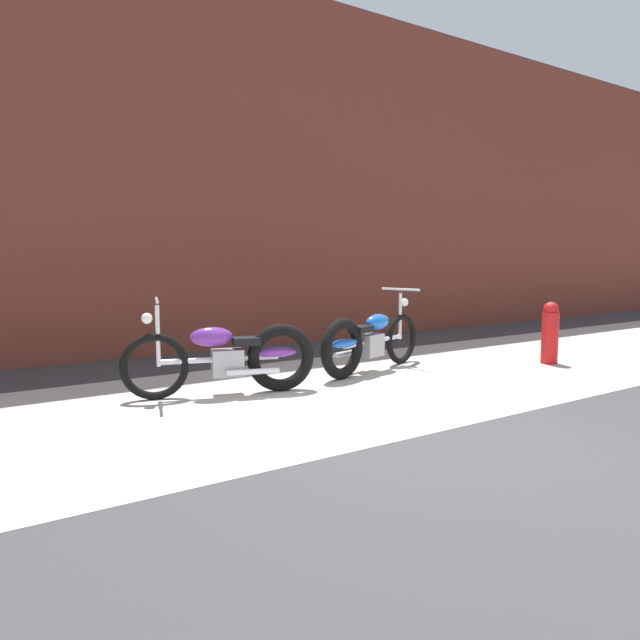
# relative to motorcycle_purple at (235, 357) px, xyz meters

# --- Properties ---
(ground_plane) EXTENTS (80.00, 80.00, 0.00)m
(ground_plane) POSITION_rel_motorcycle_purple_xyz_m (0.74, -2.13, -0.40)
(ground_plane) COLOR #38383A
(sidewalk_slab) EXTENTS (36.00, 3.50, 0.01)m
(sidewalk_slab) POSITION_rel_motorcycle_purple_xyz_m (0.74, -0.38, -0.40)
(sidewalk_slab) COLOR #B2ADA3
(sidewalk_slab) RESTS_ON ground
(brick_building_wall) EXTENTS (36.00, 0.50, 5.68)m
(brick_building_wall) POSITION_rel_motorcycle_purple_xyz_m (0.74, 3.07, 2.44)
(brick_building_wall) COLOR brown
(brick_building_wall) RESTS_ON ground
(motorcycle_purple) EXTENTS (1.95, 0.80, 1.03)m
(motorcycle_purple) POSITION_rel_motorcycle_purple_xyz_m (0.00, 0.00, 0.00)
(motorcycle_purple) COLOR black
(motorcycle_purple) RESTS_ON ground
(motorcycle_blue) EXTENTS (1.95, 0.81, 1.03)m
(motorcycle_blue) POSITION_rel_motorcycle_purple_xyz_m (1.85, 0.14, 0.00)
(motorcycle_blue) COLOR black
(motorcycle_blue) RESTS_ON ground
(fire_hydrant) EXTENTS (0.22, 0.22, 0.84)m
(fire_hydrant) POSITION_rel_motorcycle_purple_xyz_m (4.31, -0.73, 0.03)
(fire_hydrant) COLOR red
(fire_hydrant) RESTS_ON ground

